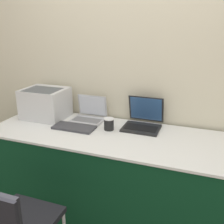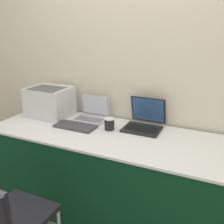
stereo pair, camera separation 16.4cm
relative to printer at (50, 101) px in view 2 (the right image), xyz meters
name	(u,v)px [view 2 (the right image)]	position (x,y,z in m)	size (l,w,h in m)	color
wall_back	(144,65)	(0.87, 0.27, 0.37)	(8.00, 0.05, 2.60)	beige
table	(124,177)	(0.87, -0.16, -0.54)	(2.38, 0.75, 0.77)	#0C381E
printer	(50,101)	(0.00, 0.00, 0.00)	(0.41, 0.34, 0.29)	silver
laptop_left	(92,114)	(0.43, 0.08, -0.10)	(0.29, 0.25, 0.23)	#B7B7BC
laptop_right	(144,122)	(0.95, 0.08, -0.10)	(0.32, 0.32, 0.26)	black
external_keyboard	(75,126)	(0.39, -0.17, -0.14)	(0.37, 0.17, 0.02)	#3D3D42
coffee_cup	(109,124)	(0.69, -0.08, -0.10)	(0.09, 0.09, 0.10)	black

